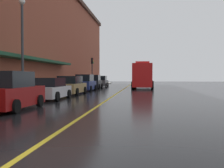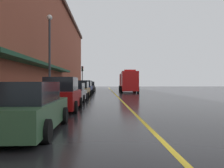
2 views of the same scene
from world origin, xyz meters
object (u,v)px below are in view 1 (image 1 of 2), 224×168
at_px(parking_meter_1, 46,83).
at_px(fire_truck, 143,76).
at_px(parked_car_4, 85,83).
at_px(parked_car_5, 94,82).
at_px(parked_car_2, 50,89).
at_px(parked_car_3, 71,86).
at_px(traffic_light_near, 92,66).
at_px(parked_car_6, 101,82).
at_px(street_lamp_left, 22,37).
at_px(parking_meter_0, 93,80).
at_px(parked_car_1, 11,92).

bearing_deg(parking_meter_1, fire_truck, 63.62).
height_order(parked_car_4, parking_meter_1, parked_car_4).
bearing_deg(parked_car_5, parked_car_2, 178.10).
bearing_deg(parked_car_3, traffic_light_near, 4.99).
xyz_separation_m(parked_car_5, parking_meter_1, (-1.31, -14.25, 0.21)).
bearing_deg(parked_car_4, parked_car_6, 0.51).
bearing_deg(fire_truck, street_lamp_left, -22.76).
height_order(parking_meter_0, parking_meter_1, same).
bearing_deg(fire_truck, parked_car_1, -13.27).
relative_size(parking_meter_1, traffic_light_near, 0.31).
bearing_deg(parked_car_4, parked_car_1, -179.29).
bearing_deg(parked_car_4, parking_meter_0, 7.16).
bearing_deg(parked_car_5, parked_car_4, 178.93).
height_order(parked_car_4, parked_car_6, parked_car_4).
bearing_deg(parked_car_2, parking_meter_1, 27.32).
relative_size(parked_car_6, fire_truck, 0.50).
height_order(parked_car_1, parked_car_5, parked_car_1).
bearing_deg(parked_car_2, parked_car_6, 0.76).
bearing_deg(parked_car_1, parked_car_6, -0.07).
bearing_deg(fire_truck, parking_meter_0, -121.16).
xyz_separation_m(fire_truck, parking_meter_0, (-7.83, 5.03, -0.60)).
distance_m(parking_meter_1, traffic_light_near, 19.94).
height_order(parked_car_6, fire_truck, fire_truck).
bearing_deg(parked_car_4, fire_truck, -41.20).
xyz_separation_m(parked_car_3, parking_meter_0, (-1.34, 18.03, 0.28)).
bearing_deg(parked_car_3, parking_meter_0, 4.95).
relative_size(parked_car_5, parked_car_6, 0.99).
bearing_deg(parking_meter_1, parked_car_6, 85.94).
relative_size(parked_car_2, traffic_light_near, 1.00).
height_order(parked_car_2, parked_car_5, parked_car_5).
bearing_deg(parked_car_1, parked_car_3, 0.28).
relative_size(fire_truck, street_lamp_left, 1.31).
distance_m(parked_car_3, fire_truck, 14.56).
relative_size(parked_car_4, parking_meter_1, 3.14).
distance_m(parked_car_5, traffic_light_near, 6.17).
distance_m(parked_car_3, parking_meter_0, 18.08).
bearing_deg(traffic_light_near, parked_car_5, -77.39).
xyz_separation_m(parked_car_2, parking_meter_1, (-1.30, 2.64, 0.33)).
bearing_deg(parked_car_1, fire_truck, -14.86).
height_order(parking_meter_0, traffic_light_near, traffic_light_near).
relative_size(parked_car_2, parking_meter_0, 3.22).
relative_size(parked_car_5, street_lamp_left, 0.65).
bearing_deg(parked_car_2, parking_meter_0, 4.24).
bearing_deg(parked_car_1, traffic_light_near, 2.68).
distance_m(parked_car_3, parked_car_4, 5.81).
distance_m(parked_car_2, parked_car_5, 16.88).
bearing_deg(parked_car_3, fire_truck, -25.85).
bearing_deg(parking_meter_0, parked_car_6, -28.63).
relative_size(parking_meter_0, street_lamp_left, 0.19).
bearing_deg(street_lamp_left, parked_car_6, 84.96).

